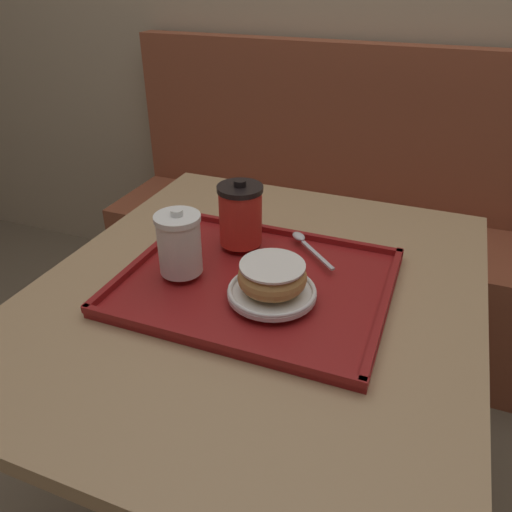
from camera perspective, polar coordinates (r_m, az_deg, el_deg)
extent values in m
cube|color=brown|center=(1.86, 7.85, -2.17)|extent=(1.56, 0.44, 0.45)
cube|color=brown|center=(1.81, 10.46, 14.24)|extent=(1.56, 0.08, 0.55)
cube|color=tan|center=(0.91, 0.18, -4.22)|extent=(0.77, 0.90, 0.03)
cylinder|color=#333338|center=(1.15, 0.15, -19.03)|extent=(0.08, 0.08, 0.69)
cube|color=maroon|center=(0.89, 0.00, -3.19)|extent=(0.46, 0.38, 0.01)
cube|color=maroon|center=(0.75, -5.20, -9.75)|extent=(0.46, 0.01, 0.01)
cube|color=maroon|center=(1.04, 3.72, 2.67)|extent=(0.46, 0.01, 0.01)
cube|color=maroon|center=(0.98, -12.37, 0.14)|extent=(0.01, 0.38, 0.01)
cube|color=maroon|center=(0.85, 14.43, -5.52)|extent=(0.01, 0.38, 0.01)
cylinder|color=white|center=(0.88, -8.72, 1.11)|extent=(0.08, 0.08, 0.10)
cylinder|color=white|center=(0.86, -9.00, 4.30)|extent=(0.08, 0.08, 0.01)
cylinder|color=white|center=(0.85, -9.06, 4.92)|extent=(0.02, 0.02, 0.01)
cylinder|color=red|center=(0.97, -1.79, 4.47)|extent=(0.08, 0.08, 0.11)
cylinder|color=black|center=(0.94, -1.84, 7.71)|extent=(0.09, 0.09, 0.01)
cylinder|color=black|center=(0.94, -1.86, 8.31)|extent=(0.02, 0.02, 0.01)
cylinder|color=white|center=(0.83, 1.83, -4.24)|extent=(0.15, 0.15, 0.01)
torus|color=white|center=(0.83, 1.83, -3.90)|extent=(0.15, 0.15, 0.01)
torus|color=tan|center=(0.82, 1.86, -2.43)|extent=(0.11, 0.11, 0.04)
cylinder|color=white|center=(0.80, 1.89, -1.09)|extent=(0.11, 0.11, 0.00)
ellipsoid|color=silver|center=(1.00, 4.90, 2.26)|extent=(0.04, 0.04, 0.01)
cube|color=silver|center=(0.95, 7.01, 0.12)|extent=(0.09, 0.08, 0.00)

